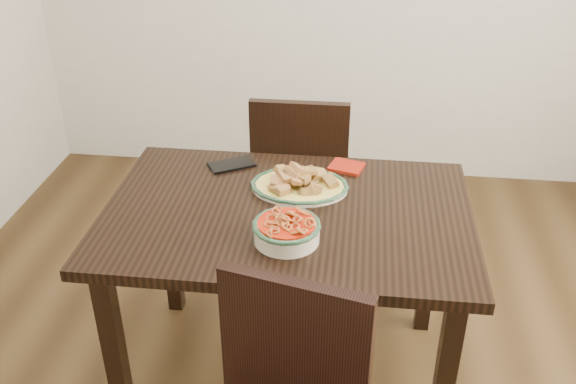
# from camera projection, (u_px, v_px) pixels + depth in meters

# --- Properties ---
(floor) EXTENTS (3.50, 3.50, 0.00)m
(floor) POSITION_uv_depth(u_px,v_px,m) (312.00, 377.00, 2.51)
(floor) COLOR #342310
(floor) RESTS_ON ground
(dining_table) EXTENTS (1.24, 0.83, 0.75)m
(dining_table) POSITION_uv_depth(u_px,v_px,m) (287.00, 233.00, 2.21)
(dining_table) COLOR black
(dining_table) RESTS_ON ground
(chair_far) EXTENTS (0.42, 0.42, 0.89)m
(chair_far) POSITION_uv_depth(u_px,v_px,m) (301.00, 173.00, 2.92)
(chair_far) COLOR black
(chair_far) RESTS_ON ground
(fish_plate) EXTENTS (0.34, 0.27, 0.11)m
(fish_plate) POSITION_uv_depth(u_px,v_px,m) (300.00, 178.00, 2.27)
(fish_plate) COLOR beige
(fish_plate) RESTS_ON dining_table
(noodle_bowl) EXTENTS (0.22, 0.22, 0.08)m
(noodle_bowl) POSITION_uv_depth(u_px,v_px,m) (287.00, 228.00, 1.99)
(noodle_bowl) COLOR beige
(noodle_bowl) RESTS_ON dining_table
(smartphone) EXTENTS (0.19, 0.16, 0.01)m
(smartphone) POSITION_uv_depth(u_px,v_px,m) (232.00, 165.00, 2.44)
(smartphone) COLOR black
(smartphone) RESTS_ON dining_table
(napkin) EXTENTS (0.14, 0.13, 0.01)m
(napkin) POSITION_uv_depth(u_px,v_px,m) (347.00, 167.00, 2.42)
(napkin) COLOR #9C1B0B
(napkin) RESTS_ON dining_table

